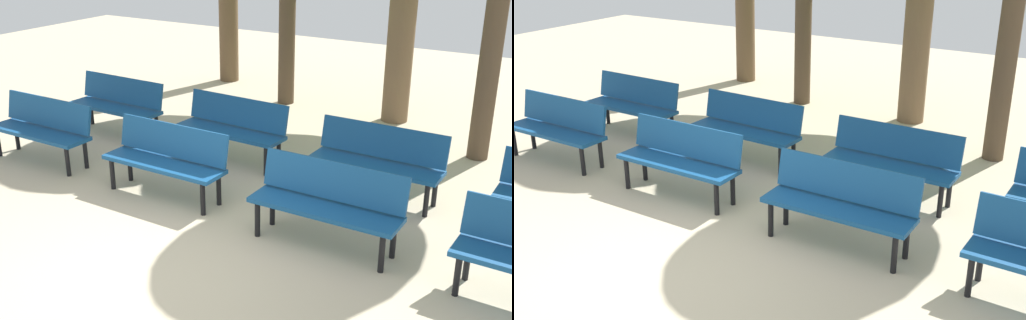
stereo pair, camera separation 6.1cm
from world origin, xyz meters
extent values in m
plane|color=#BCAD8E|center=(0.00, 0.00, 0.00)|extent=(24.00, 24.00, 0.00)
cube|color=navy|center=(-3.25, 1.58, 0.43)|extent=(1.60, 0.45, 0.05)
cube|color=navy|center=(-3.24, 1.78, 0.68)|extent=(1.60, 0.13, 0.40)
cylinder|color=black|center=(-2.55, 1.41, 0.20)|extent=(0.06, 0.06, 0.40)
cylinder|color=black|center=(-3.94, 1.74, 0.20)|extent=(0.06, 0.06, 0.40)
cylinder|color=black|center=(-2.54, 1.73, 0.20)|extent=(0.06, 0.06, 0.40)
cube|color=navy|center=(-1.05, 1.56, 0.43)|extent=(1.60, 0.45, 0.05)
cube|color=navy|center=(-1.05, 1.76, 0.68)|extent=(1.60, 0.13, 0.40)
cylinder|color=black|center=(-1.75, 1.41, 0.20)|extent=(0.06, 0.06, 0.40)
cylinder|color=black|center=(-0.35, 1.40, 0.20)|extent=(0.06, 0.06, 0.40)
cylinder|color=black|center=(-1.75, 1.73, 0.20)|extent=(0.06, 0.06, 0.40)
cylinder|color=black|center=(-0.35, 1.72, 0.20)|extent=(0.06, 0.06, 0.40)
cube|color=navy|center=(1.15, 1.45, 0.43)|extent=(1.60, 0.45, 0.05)
cube|color=navy|center=(1.15, 1.65, 0.68)|extent=(1.60, 0.13, 0.40)
cylinder|color=black|center=(0.45, 1.29, 0.20)|extent=(0.06, 0.06, 0.40)
cylinder|color=black|center=(1.85, 1.29, 0.20)|extent=(0.06, 0.06, 0.40)
cylinder|color=black|center=(0.45, 1.61, 0.20)|extent=(0.06, 0.06, 0.40)
cylinder|color=black|center=(1.85, 1.61, 0.20)|extent=(0.06, 0.06, 0.40)
cylinder|color=black|center=(2.57, 1.26, 0.20)|extent=(0.06, 0.06, 0.40)
cylinder|color=black|center=(2.58, 1.58, 0.20)|extent=(0.06, 0.06, 0.40)
cube|color=navy|center=(-3.17, 3.00, 0.43)|extent=(1.61, 0.48, 0.05)
cube|color=navy|center=(-3.17, 3.20, 0.68)|extent=(1.60, 0.16, 0.40)
cylinder|color=black|center=(-3.88, 2.85, 0.20)|extent=(0.06, 0.06, 0.40)
cylinder|color=black|center=(-2.48, 2.82, 0.20)|extent=(0.06, 0.06, 0.40)
cylinder|color=black|center=(-3.87, 3.17, 0.20)|extent=(0.06, 0.06, 0.40)
cylinder|color=black|center=(-2.47, 3.14, 0.20)|extent=(0.06, 0.06, 0.40)
cube|color=navy|center=(-1.02, 2.98, 0.43)|extent=(1.62, 0.51, 0.05)
cube|color=navy|center=(-1.01, 3.18, 0.68)|extent=(1.60, 0.19, 0.40)
cylinder|color=black|center=(-1.72, 2.85, 0.20)|extent=(0.06, 0.06, 0.40)
cylinder|color=black|center=(-0.33, 2.79, 0.20)|extent=(0.06, 0.06, 0.40)
cylinder|color=black|center=(-1.71, 3.17, 0.20)|extent=(0.06, 0.06, 0.40)
cylinder|color=black|center=(-0.31, 3.11, 0.20)|extent=(0.06, 0.06, 0.40)
cube|color=navy|center=(1.15, 2.86, 0.43)|extent=(1.61, 0.46, 0.05)
cube|color=navy|center=(1.16, 3.06, 0.68)|extent=(1.60, 0.14, 0.40)
cylinder|color=black|center=(0.45, 2.70, 0.20)|extent=(0.06, 0.06, 0.40)
cylinder|color=black|center=(1.85, 2.69, 0.20)|extent=(0.06, 0.06, 0.40)
cylinder|color=black|center=(0.46, 3.02, 0.20)|extent=(0.06, 0.06, 0.40)
cylinder|color=black|center=(1.86, 3.01, 0.20)|extent=(0.06, 0.06, 0.40)
cylinder|color=black|center=(2.64, 2.70, 0.20)|extent=(0.06, 0.06, 0.40)
cylinder|color=black|center=(2.65, 3.02, 0.20)|extent=(0.06, 0.06, 0.40)
cylinder|color=brown|center=(0.32, 5.95, 1.32)|extent=(0.44, 0.44, 2.65)
cylinder|color=#4C3A28|center=(-1.75, 5.93, 1.45)|extent=(0.30, 0.30, 2.91)
cylinder|color=#4C3A28|center=(1.92, 4.90, 1.69)|extent=(0.29, 0.29, 3.38)
camera|label=1|loc=(3.55, -3.86, 3.26)|focal=44.11mm
camera|label=2|loc=(3.61, -3.83, 3.26)|focal=44.11mm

